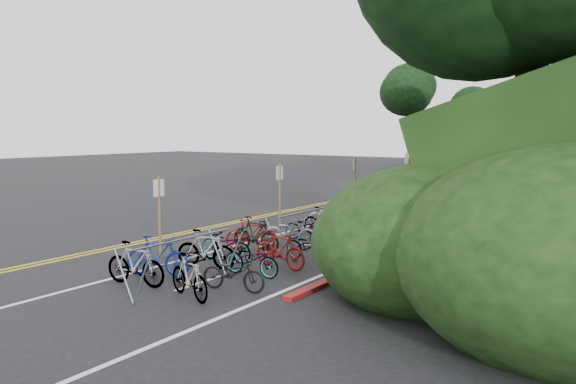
{
  "coord_description": "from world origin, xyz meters",
  "views": [
    {
      "loc": [
        12.39,
        -11.79,
        3.71
      ],
      "look_at": [
        0.13,
        6.23,
        1.3
      ],
      "focal_mm": 35.0,
      "sensor_mm": 36.0,
      "label": 1
    }
  ],
  "objects": [
    {
      "name": "bike_valet",
      "position": [
        2.99,
        1.61,
        0.48
      ],
      "size": [
        3.41,
        11.11,
        1.08
      ],
      "color": "slate",
      "rests_on": "ground"
    },
    {
      "name": "signposts_rest",
      "position": [
        0.6,
        14.0,
        1.43
      ],
      "size": [
        0.08,
        18.4,
        2.5
      ],
      "color": "brown",
      "rests_on": "ground"
    },
    {
      "name": "road_markings",
      "position": [
        0.63,
        10.1,
        0.0
      ],
      "size": [
        7.47,
        80.0,
        0.01
      ],
      "color": "gold",
      "rests_on": "ground"
    },
    {
      "name": "bike_racks_rest",
      "position": [
        3.0,
        13.0,
        0.85
      ],
      "size": [
        1.14,
        23.0,
        1.17
      ],
      "color": "gray",
      "rests_on": "ground"
    },
    {
      "name": "red_curb",
      "position": [
        5.7,
        12.0,
        0.05
      ],
      "size": [
        0.25,
        28.0,
        0.1
      ],
      "primitive_type": "cube",
      "color": "maroon",
      "rests_on": "ground"
    },
    {
      "name": "signpost_near",
      "position": [
        0.17,
        -0.51,
        1.37
      ],
      "size": [
        0.08,
        0.4,
        2.39
      ],
      "color": "brown",
      "rests_on": "ground"
    },
    {
      "name": "bike_front",
      "position": [
        1.8,
        1.7,
        0.48
      ],
      "size": [
        1.03,
        1.65,
        0.96
      ],
      "primitive_type": "imported",
      "rotation": [
        0.0,
        0.0,
        1.97
      ],
      "color": "maroon",
      "rests_on": "ground"
    },
    {
      "name": "bike_rack_front",
      "position": [
        3.15,
        -2.55,
        0.88
      ],
      "size": [
        1.16,
        3.2,
        1.2
      ],
      "color": "gray",
      "rests_on": "ground"
    },
    {
      "name": "ground",
      "position": [
        0.0,
        0.0,
        0.0
      ],
      "size": [
        120.0,
        120.0,
        0.0
      ],
      "primitive_type": "plane",
      "color": "black",
      "rests_on": "ground"
    }
  ]
}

